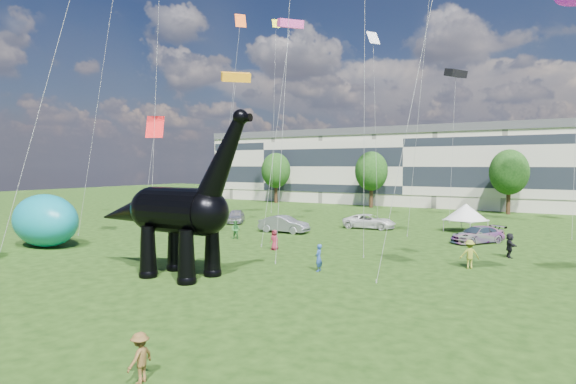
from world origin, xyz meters
The scene contains 14 objects.
ground centered at (0.00, 0.00, 0.00)m, with size 220.00×220.00×0.00m, color #16330C.
terrace_row centered at (-8.00, 62.00, 6.00)m, with size 78.00×11.00×12.00m, color beige.
tree_far_left centered at (-30.00, 53.00, 6.29)m, with size 5.20×5.20×9.44m.
tree_mid_left centered at (-12.00, 53.00, 6.29)m, with size 5.20×5.20×9.44m.
tree_mid_right centered at (8.00, 53.00, 6.29)m, with size 5.20×5.20×9.44m.
dinosaur_sculpture centered at (-4.81, 2.29, 3.86)m, with size 12.43×3.42×10.22m.
car_silver centered at (-18.01, 25.69, 0.78)m, with size 1.85×4.60×1.57m, color silver.
car_grey centered at (-8.91, 21.73, 0.84)m, with size 1.78×5.09×1.68m, color gray.
car_white centered at (-2.72, 29.04, 0.77)m, with size 2.54×5.51×1.53m, color white.
car_dark centered at (8.87, 24.96, 0.73)m, with size 2.05×5.05×1.47m, color #595960.
gazebo_near centered at (6.54, 31.81, 2.02)m, with size 5.41×5.41×2.88m.
gazebo_left centered at (-25.17, 28.17, 1.78)m, with size 4.77×4.77×2.53m.
inflatable_teal centered at (-21.43, 4.36, 2.19)m, with size 7.00×4.37×4.37m, color #0C8394.
visitors centered at (-0.40, 14.44, 0.89)m, with size 50.41×44.41×1.90m.
Camera 1 is at (16.35, -19.00, 6.78)m, focal length 30.00 mm.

